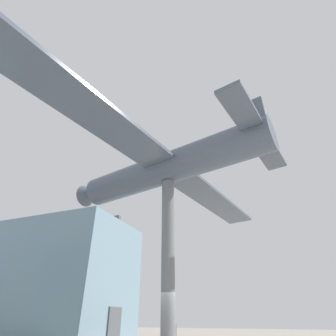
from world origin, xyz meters
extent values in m
cube|color=#7593A3|center=(8.70, 14.68, 4.64)|extent=(8.30, 13.73, 9.27)
cube|color=#51565B|center=(8.70, 14.68, 9.57)|extent=(0.36, 13.05, 0.60)
cube|color=#51565B|center=(8.70, 7.76, 1.15)|extent=(1.80, 0.12, 2.30)
cylinder|color=slate|center=(0.00, 0.00, 3.92)|extent=(0.62, 0.62, 7.83)
cylinder|color=#4C5666|center=(0.00, 0.00, 8.69)|extent=(4.25, 11.36, 1.72)
cube|color=#4C5666|center=(0.00, 0.00, 8.69)|extent=(21.73, 6.88, 0.18)
cube|color=#4C5666|center=(-1.14, -4.83, 8.82)|extent=(7.04, 2.58, 0.18)
cube|color=#4C5666|center=(-1.14, -4.83, 9.88)|extent=(0.43, 1.11, 2.04)
cone|color=#4C5666|center=(1.42, 6.03, 8.69)|extent=(1.68, 1.43, 1.46)
sphere|color=black|center=(1.59, 6.75, 8.69)|extent=(0.44, 0.44, 0.44)
cube|color=#4C5156|center=(1.96, 0.55, 1.03)|extent=(0.25, 0.42, 0.57)
sphere|color=beige|center=(1.96, 0.55, 1.44)|extent=(0.23, 0.23, 0.23)
camera|label=1|loc=(-11.61, -4.46, 1.56)|focal=28.00mm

